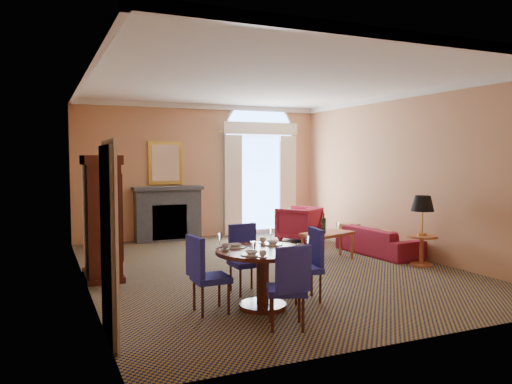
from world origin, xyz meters
name	(u,v)px	position (x,y,z in m)	size (l,w,h in m)	color
ground	(267,268)	(0.00, 0.00, 0.00)	(7.50, 7.50, 0.00)	#12163B
room_envelope	(251,126)	(-0.03, 0.67, 2.51)	(6.04, 7.52, 3.45)	tan
armoire	(102,219)	(-2.72, 0.40, 0.95)	(0.56, 1.00, 1.96)	#39150D
dining_table	(263,265)	(-1.03, -2.08, 0.56)	(1.21, 1.21, 0.96)	#39150D
dining_chair_north	(244,253)	(-0.93, -1.22, 0.55)	(0.46, 0.48, 0.97)	navy
dining_chair_south	(290,282)	(-1.10, -2.94, 0.55)	(0.56, 0.56, 0.97)	navy
dining_chair_east	(310,259)	(-0.28, -1.97, 0.55)	(0.51, 0.50, 0.97)	navy
dining_chair_west	(203,269)	(-1.79, -1.97, 0.55)	(0.47, 0.46, 0.97)	navy
sofa	(378,241)	(2.55, 0.24, 0.27)	(1.86, 0.73, 0.54)	maroon
armchair	(299,224)	(1.88, 2.31, 0.40)	(0.85, 0.87, 0.79)	maroon
coffee_table	(327,234)	(1.37, 0.25, 0.47)	(1.13, 0.85, 0.89)	#AF5A34
side_table	(422,221)	(2.60, -0.93, 0.80)	(0.55, 0.55, 1.23)	#AF5A34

